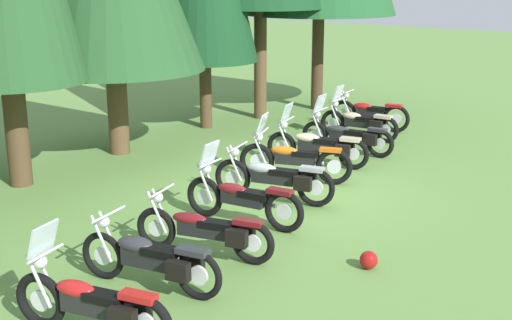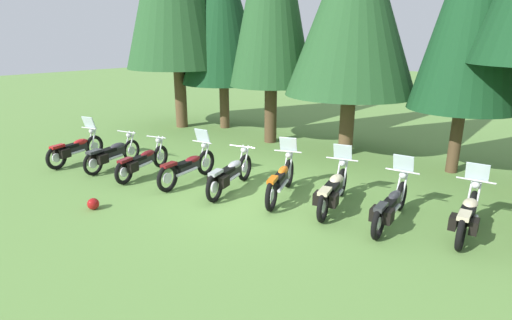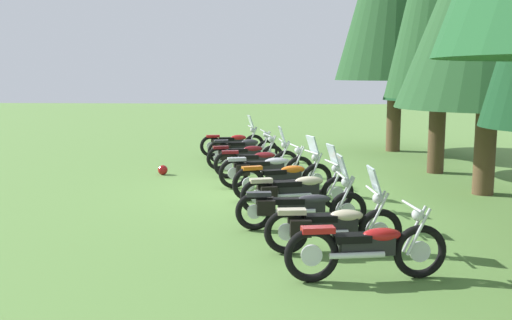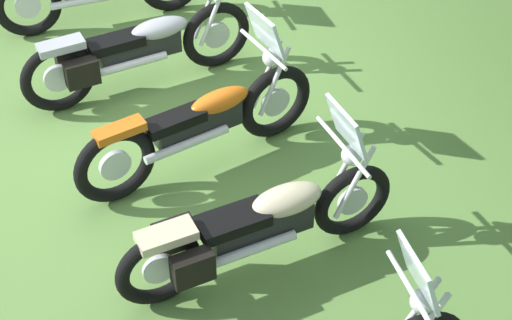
{
  "view_description": "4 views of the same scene",
  "coord_description": "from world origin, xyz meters",
  "px_view_note": "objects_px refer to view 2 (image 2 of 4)",
  "views": [
    {
      "loc": [
        -10.45,
        -7.49,
        4.2
      ],
      "look_at": [
        -0.81,
        0.15,
        0.81
      ],
      "focal_mm": 48.06,
      "sensor_mm": 36.0,
      "label": 1
    },
    {
      "loc": [
        6.33,
        -7.28,
        3.85
      ],
      "look_at": [
        -0.27,
        0.51,
        0.74
      ],
      "focal_mm": 28.76,
      "sensor_mm": 36.0,
      "label": 2
    },
    {
      "loc": [
        13.65,
        0.46,
        2.78
      ],
      "look_at": [
        0.36,
        -0.32,
        0.81
      ],
      "focal_mm": 41.36,
      "sensor_mm": 36.0,
      "label": 3
    },
    {
      "loc": [
        6.52,
        -0.25,
        5.21
      ],
      "look_at": [
        1.6,
        0.66,
        0.78
      ],
      "focal_mm": 59.9,
      "sensor_mm": 36.0,
      "label": 4
    }
  ],
  "objects_px": {
    "pine_tree_3": "(355,3)",
    "dropped_helmet": "(93,204)",
    "pine_tree_1": "(222,11)",
    "motorcycle_0": "(75,149)",
    "motorcycle_5": "(281,179)",
    "motorcycle_1": "(112,153)",
    "motorcycle_2": "(142,161)",
    "motorcycle_3": "(188,166)",
    "motorcycle_6": "(333,189)",
    "motorcycle_4": "(230,174)",
    "motorcycle_8": "(468,214)",
    "motorcycle_7": "(391,205)"
  },
  "relations": [
    {
      "from": "motorcycle_6",
      "to": "motorcycle_4",
      "type": "bearing_deg",
      "value": 90.74
    },
    {
      "from": "motorcycle_3",
      "to": "motorcycle_4",
      "type": "bearing_deg",
      "value": -87.62
    },
    {
      "from": "motorcycle_1",
      "to": "dropped_helmet",
      "type": "xyz_separation_m",
      "value": [
        2.43,
        -1.99,
        -0.33
      ]
    },
    {
      "from": "pine_tree_3",
      "to": "motorcycle_1",
      "type": "bearing_deg",
      "value": -127.41
    },
    {
      "from": "motorcycle_0",
      "to": "motorcycle_1",
      "type": "xyz_separation_m",
      "value": [
        1.36,
        0.45,
        -0.0
      ]
    },
    {
      "from": "motorcycle_0",
      "to": "pine_tree_1",
      "type": "xyz_separation_m",
      "value": [
        -0.1,
        6.75,
        4.34
      ]
    },
    {
      "from": "motorcycle_5",
      "to": "motorcycle_6",
      "type": "height_order",
      "value": "motorcycle_5"
    },
    {
      "from": "motorcycle_7",
      "to": "motorcycle_8",
      "type": "distance_m",
      "value": 1.46
    },
    {
      "from": "motorcycle_1",
      "to": "motorcycle_6",
      "type": "relative_size",
      "value": 0.95
    },
    {
      "from": "motorcycle_3",
      "to": "motorcycle_2",
      "type": "bearing_deg",
      "value": 99.9
    },
    {
      "from": "motorcycle_3",
      "to": "pine_tree_1",
      "type": "bearing_deg",
      "value": 27.57
    },
    {
      "from": "motorcycle_2",
      "to": "pine_tree_3",
      "type": "bearing_deg",
      "value": -46.23
    },
    {
      "from": "motorcycle_0",
      "to": "motorcycle_5",
      "type": "distance_m",
      "value": 6.9
    },
    {
      "from": "motorcycle_1",
      "to": "motorcycle_8",
      "type": "bearing_deg",
      "value": -90.38
    },
    {
      "from": "motorcycle_0",
      "to": "motorcycle_3",
      "type": "height_order",
      "value": "motorcycle_3"
    },
    {
      "from": "motorcycle_1",
      "to": "pine_tree_3",
      "type": "height_order",
      "value": "pine_tree_3"
    },
    {
      "from": "motorcycle_0",
      "to": "motorcycle_2",
      "type": "bearing_deg",
      "value": -91.95
    },
    {
      "from": "motorcycle_5",
      "to": "motorcycle_2",
      "type": "bearing_deg",
      "value": 85.1
    },
    {
      "from": "motorcycle_6",
      "to": "dropped_helmet",
      "type": "height_order",
      "value": "motorcycle_6"
    },
    {
      "from": "motorcycle_0",
      "to": "motorcycle_7",
      "type": "bearing_deg",
      "value": -92.22
    },
    {
      "from": "motorcycle_4",
      "to": "dropped_helmet",
      "type": "distance_m",
      "value": 3.32
    },
    {
      "from": "motorcycle_1",
      "to": "pine_tree_3",
      "type": "distance_m",
      "value": 8.69
    },
    {
      "from": "motorcycle_0",
      "to": "dropped_helmet",
      "type": "height_order",
      "value": "motorcycle_0"
    },
    {
      "from": "motorcycle_3",
      "to": "dropped_helmet",
      "type": "relative_size",
      "value": 8.5
    },
    {
      "from": "pine_tree_1",
      "to": "dropped_helmet",
      "type": "xyz_separation_m",
      "value": [
        3.88,
        -8.29,
        -4.67
      ]
    },
    {
      "from": "pine_tree_3",
      "to": "dropped_helmet",
      "type": "relative_size",
      "value": 28.27
    },
    {
      "from": "motorcycle_3",
      "to": "motorcycle_5",
      "type": "relative_size",
      "value": 1.02
    },
    {
      "from": "motorcycle_2",
      "to": "motorcycle_5",
      "type": "xyz_separation_m",
      "value": [
        4.01,
        1.23,
        0.04
      ]
    },
    {
      "from": "dropped_helmet",
      "to": "motorcycle_3",
      "type": "bearing_deg",
      "value": 83.84
    },
    {
      "from": "motorcycle_5",
      "to": "motorcycle_6",
      "type": "bearing_deg",
      "value": -101.03
    },
    {
      "from": "motorcycle_4",
      "to": "motorcycle_6",
      "type": "distance_m",
      "value": 2.68
    },
    {
      "from": "motorcycle_0",
      "to": "motorcycle_8",
      "type": "relative_size",
      "value": 1.0
    },
    {
      "from": "motorcycle_8",
      "to": "dropped_helmet",
      "type": "relative_size",
      "value": 8.01
    },
    {
      "from": "motorcycle_2",
      "to": "pine_tree_1",
      "type": "relative_size",
      "value": 0.29
    },
    {
      "from": "motorcycle_7",
      "to": "pine_tree_3",
      "type": "relative_size",
      "value": 0.31
    },
    {
      "from": "motorcycle_0",
      "to": "motorcycle_6",
      "type": "bearing_deg",
      "value": -90.35
    },
    {
      "from": "motorcycle_6",
      "to": "motorcycle_8",
      "type": "height_order",
      "value": "same"
    },
    {
      "from": "motorcycle_7",
      "to": "dropped_helmet",
      "type": "height_order",
      "value": "motorcycle_7"
    },
    {
      "from": "motorcycle_7",
      "to": "dropped_helmet",
      "type": "bearing_deg",
      "value": 116.68
    },
    {
      "from": "motorcycle_0",
      "to": "motorcycle_7",
      "type": "relative_size",
      "value": 0.91
    },
    {
      "from": "motorcycle_6",
      "to": "motorcycle_5",
      "type": "bearing_deg",
      "value": 85.64
    },
    {
      "from": "motorcycle_8",
      "to": "pine_tree_1",
      "type": "xyz_separation_m",
      "value": [
        -10.78,
        4.13,
        4.35
      ]
    },
    {
      "from": "motorcycle_6",
      "to": "dropped_helmet",
      "type": "relative_size",
      "value": 8.61
    },
    {
      "from": "motorcycle_4",
      "to": "motorcycle_5",
      "type": "relative_size",
      "value": 1.04
    },
    {
      "from": "motorcycle_5",
      "to": "motorcycle_8",
      "type": "xyz_separation_m",
      "value": [
        4.04,
        0.77,
        -0.02
      ]
    },
    {
      "from": "motorcycle_8",
      "to": "motorcycle_1",
      "type": "bearing_deg",
      "value": 96.82
    },
    {
      "from": "motorcycle_2",
      "to": "motorcycle_3",
      "type": "xyz_separation_m",
      "value": [
        1.43,
        0.49,
        0.04
      ]
    },
    {
      "from": "motorcycle_1",
      "to": "motorcycle_6",
      "type": "distance_m",
      "value": 6.8
    },
    {
      "from": "pine_tree_3",
      "to": "dropped_helmet",
      "type": "xyz_separation_m",
      "value": [
        -2.15,
        -7.97,
        -4.66
      ]
    },
    {
      "from": "motorcycle_4",
      "to": "pine_tree_3",
      "type": "bearing_deg",
      "value": -22.35
    }
  ]
}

